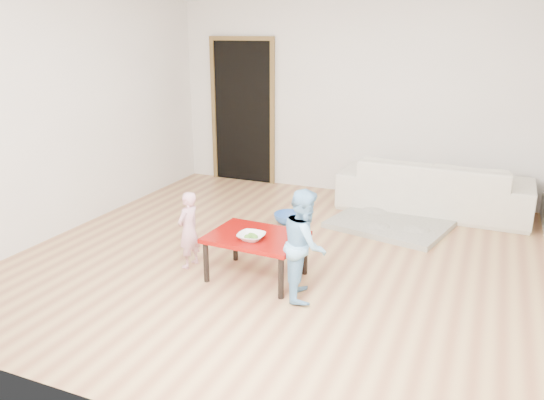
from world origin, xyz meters
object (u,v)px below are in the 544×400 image
Objects in this scene: red_table at (256,256)px; child_pink at (189,230)px; sofa at (434,186)px; bowl at (251,237)px; child_blue at (305,244)px; basin at (289,218)px.

child_pink is (-0.70, -0.02, 0.16)m from red_table.
sofa is 3.07× the size of child_pink.
child_pink reaches higher than bowl.
child_blue is (1.22, -0.14, 0.10)m from child_pink.
child_blue reaches higher than bowl.
red_table is at bearing -80.24° from basin.
child_pink is at bearing 54.73° from sofa.
sofa is 2.89m from red_table.
bowl is 0.51m from child_blue.
red_table is 0.88× the size of child_blue.
basin is (-0.26, 1.49, -0.15)m from red_table.
bowl is 0.25× the size of child_blue.
bowl reaches higher than basin.
child_blue is at bearing -16.88° from red_table.
child_blue reaches higher than red_table.
sofa reaches higher than bowl.
sofa is 2.41× the size of child_blue.
sofa reaches higher than basin.
basin is (-0.27, 1.62, -0.39)m from bowl.
red_table is 1.52m from basin.
child_pink is (-1.94, -2.62, 0.04)m from sofa.
basin is (0.44, 1.51, -0.32)m from child_pink.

